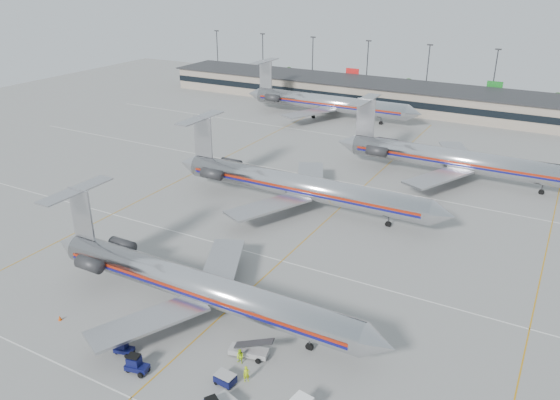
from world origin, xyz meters
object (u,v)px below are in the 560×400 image
Objects in this scene: jet_second_row at (297,185)px; jet_foreground at (195,285)px; belt_loader at (249,350)px; tug_center at (136,364)px.

jet_foreground is at bearing -83.77° from jet_second_row.
belt_loader is at bearing -69.90° from jet_second_row.
belt_loader is (8.21, 7.13, -0.17)m from tug_center.
jet_second_row is 36.94m from belt_loader.
jet_second_row reaches higher than tug_center.
jet_foreground is at bearing 83.60° from tug_center.
tug_center is at bearing -152.58° from belt_loader.
belt_loader is at bearing -21.82° from jet_foreground.
jet_second_row is at bearing 96.23° from jet_foreground.
jet_second_row is 10.08× the size of belt_loader.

